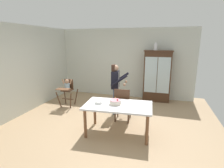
% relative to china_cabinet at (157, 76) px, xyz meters
% --- Properties ---
extents(ground_plane, '(6.24, 6.24, 0.00)m').
position_rel_china_cabinet_xyz_m(ground_plane, '(-1.29, -2.37, -0.95)').
color(ground_plane, tan).
extents(wall_back, '(5.32, 0.06, 2.70)m').
position_rel_china_cabinet_xyz_m(wall_back, '(-1.29, 0.26, 0.40)').
color(wall_back, silver).
rests_on(wall_back, ground_plane).
extents(wall_left, '(0.06, 5.32, 2.70)m').
position_rel_china_cabinet_xyz_m(wall_left, '(-3.92, -2.37, 0.40)').
color(wall_left, silver).
rests_on(wall_left, ground_plane).
extents(china_cabinet, '(1.02, 0.48, 1.89)m').
position_rel_china_cabinet_xyz_m(china_cabinet, '(0.00, 0.00, 0.00)').
color(china_cabinet, '#422819').
rests_on(china_cabinet, ground_plane).
extents(ceramic_vase, '(0.13, 0.13, 0.27)m').
position_rel_china_cabinet_xyz_m(ceramic_vase, '(-0.11, 0.00, 1.06)').
color(ceramic_vase, white).
rests_on(ceramic_vase, china_cabinet).
extents(high_chair_with_toddler, '(0.61, 0.71, 0.95)m').
position_rel_china_cabinet_xyz_m(high_chair_with_toddler, '(-2.92, -1.45, -0.30)').
color(high_chair_with_toddler, '#422819').
rests_on(high_chair_with_toddler, ground_plane).
extents(adult_person, '(0.53, 0.52, 1.53)m').
position_rel_china_cabinet_xyz_m(adult_person, '(-1.16, -1.62, 0.02)').
color(adult_person, '#33425B').
rests_on(adult_person, ground_plane).
extents(dining_table, '(1.65, 1.01, 0.74)m').
position_rel_china_cabinet_xyz_m(dining_table, '(-0.78, -2.79, -0.30)').
color(dining_table, silver).
rests_on(dining_table, ground_plane).
extents(birthday_cake, '(0.28, 0.28, 0.19)m').
position_rel_china_cabinet_xyz_m(birthday_cake, '(-0.85, -2.78, -0.16)').
color(birthday_cake, beige).
rests_on(birthday_cake, dining_table).
extents(serving_bowl, '(0.18, 0.18, 0.05)m').
position_rel_china_cabinet_xyz_m(serving_bowl, '(-1.25, -2.84, -0.18)').
color(serving_bowl, silver).
rests_on(serving_bowl, dining_table).
extents(dining_chair_far_side, '(0.46, 0.46, 0.96)m').
position_rel_china_cabinet_xyz_m(dining_chair_far_side, '(-0.82, -2.12, -0.40)').
color(dining_chair_far_side, '#422819').
rests_on(dining_chair_far_side, ground_plane).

